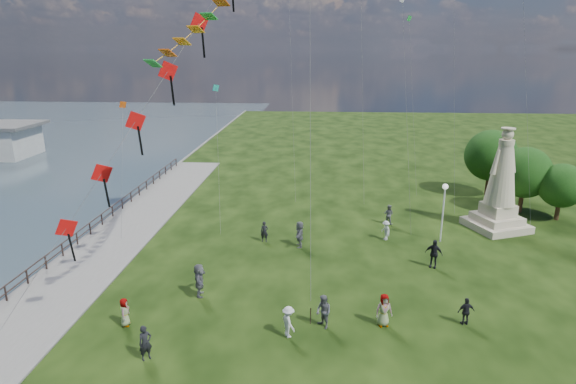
# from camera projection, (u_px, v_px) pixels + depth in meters

# --- Properties ---
(waterfront) EXTENTS (200.00, 200.00, 1.51)m
(waterfront) POSITION_uv_depth(u_px,v_px,m) (71.00, 265.00, 31.31)
(waterfront) COLOR #374D53
(waterfront) RESTS_ON ground
(statue) EXTENTS (5.04, 5.04, 7.89)m
(statue) POSITION_uv_depth(u_px,v_px,m) (500.00, 192.00, 36.71)
(statue) COLOR beige
(statue) RESTS_ON ground
(lamppost) EXTENTS (0.40, 0.40, 4.35)m
(lamppost) POSITION_uv_depth(u_px,v_px,m) (444.00, 200.00, 34.11)
(lamppost) COLOR silver
(lamppost) RESTS_ON ground
(tree_row) EXTENTS (7.65, 10.94, 6.28)m
(tree_row) POSITION_uv_depth(u_px,v_px,m) (515.00, 166.00, 42.23)
(tree_row) COLOR #382314
(tree_row) RESTS_ON ground
(person_0) EXTENTS (0.71, 0.70, 1.66)m
(person_0) POSITION_uv_depth(u_px,v_px,m) (145.00, 343.00, 21.48)
(person_0) COLOR black
(person_0) RESTS_ON ground
(person_1) EXTENTS (0.93, 1.00, 1.75)m
(person_1) POSITION_uv_depth(u_px,v_px,m) (324.00, 312.00, 23.94)
(person_1) COLOR #595960
(person_1) RESTS_ON ground
(person_2) EXTENTS (1.00, 1.16, 1.60)m
(person_2) POSITION_uv_depth(u_px,v_px,m) (288.00, 322.00, 23.21)
(person_2) COLOR silver
(person_2) RESTS_ON ground
(person_3) EXTENTS (0.93, 0.58, 1.48)m
(person_3) POSITION_uv_depth(u_px,v_px,m) (466.00, 311.00, 24.23)
(person_3) COLOR black
(person_3) RESTS_ON ground
(person_4) EXTENTS (0.94, 0.69, 1.73)m
(person_4) POSITION_uv_depth(u_px,v_px,m) (384.00, 310.00, 24.13)
(person_4) COLOR #595960
(person_4) RESTS_ON ground
(person_5) EXTENTS (1.08, 1.90, 1.94)m
(person_5) POSITION_uv_depth(u_px,v_px,m) (199.00, 280.00, 27.04)
(person_5) COLOR #595960
(person_5) RESTS_ON ground
(person_6) EXTENTS (0.57, 0.39, 1.52)m
(person_6) POSITION_uv_depth(u_px,v_px,m) (264.00, 232.00, 34.77)
(person_6) COLOR black
(person_6) RESTS_ON ground
(person_7) EXTENTS (0.91, 0.80, 1.60)m
(person_7) POSITION_uv_depth(u_px,v_px,m) (389.00, 214.00, 38.32)
(person_7) COLOR #595960
(person_7) RESTS_ON ground
(person_8) EXTENTS (0.84, 1.06, 1.46)m
(person_8) POSITION_uv_depth(u_px,v_px,m) (386.00, 230.00, 35.11)
(person_8) COLOR silver
(person_8) RESTS_ON ground
(person_9) EXTENTS (1.23, 0.95, 1.88)m
(person_9) POSITION_uv_depth(u_px,v_px,m) (434.00, 254.00, 30.60)
(person_9) COLOR black
(person_9) RESTS_ON ground
(person_10) EXTENTS (0.51, 0.77, 1.49)m
(person_10) POSITION_uv_depth(u_px,v_px,m) (125.00, 312.00, 24.16)
(person_10) COLOR #595960
(person_10) RESTS_ON ground
(person_11) EXTENTS (0.82, 1.77, 1.88)m
(person_11) POSITION_uv_depth(u_px,v_px,m) (300.00, 234.00, 33.85)
(person_11) COLOR #595960
(person_11) RESTS_ON ground
(red_kite_train) EXTENTS (9.92, 9.35, 17.52)m
(red_kite_train) POSITION_uv_depth(u_px,v_px,m) (149.00, 104.00, 23.49)
(red_kite_train) COLOR black
(red_kite_train) RESTS_ON ground
(small_kites) EXTENTS (31.77, 18.04, 24.31)m
(small_kites) POSITION_uv_depth(u_px,v_px,m) (357.00, 44.00, 39.87)
(small_kites) COLOR #1DAEA3
(small_kites) RESTS_ON ground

